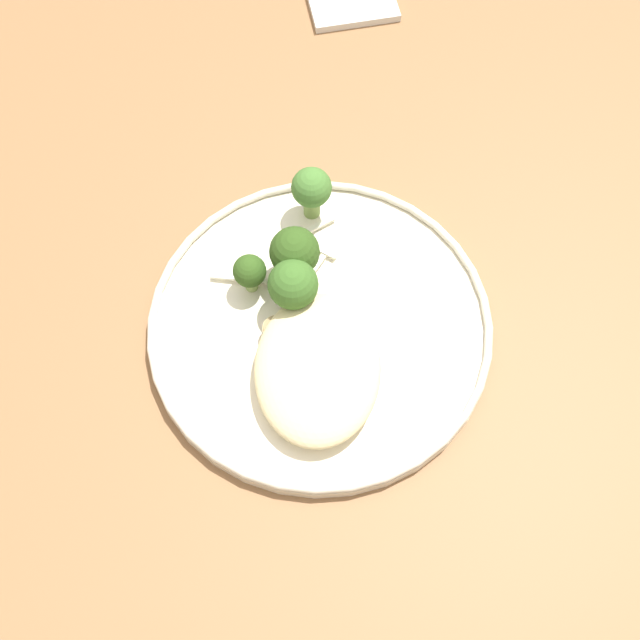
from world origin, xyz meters
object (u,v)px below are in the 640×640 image
dinner_plate (320,326)px  seared_scallop_tiny_bay (334,331)px  seared_scallop_center_golden (322,355)px  broccoli_floret_right_tilted (293,288)px  broccoli_floret_near_rim (312,189)px  seared_scallop_tilted_round (340,403)px  broccoli_floret_beside_noodles (250,272)px  broccoli_floret_left_leaning (295,253)px  seared_scallop_rear_pale (276,331)px

dinner_plate → seared_scallop_tiny_bay: size_ratio=10.38×
seared_scallop_center_golden → broccoli_floret_right_tilted: size_ratio=0.42×
seared_scallop_tiny_bay → broccoli_floret_near_rim: broccoli_floret_near_rim is taller
dinner_plate → seared_scallop_tilted_round: bearing=-166.7°
seared_scallop_tiny_bay → broccoli_floret_beside_noodles: bearing=57.7°
dinner_plate → seared_scallop_tiny_bay: (-0.01, -0.01, 0.01)m
dinner_plate → broccoli_floret_left_leaning: (0.05, 0.02, 0.04)m
seared_scallop_center_golden → broccoli_floret_beside_noodles: bearing=42.3°
broccoli_floret_left_leaning → broccoli_floret_near_rim: broccoli_floret_left_leaning is taller
seared_scallop_tilted_round → broccoli_floret_beside_noodles: bearing=35.3°
seared_scallop_tilted_round → broccoli_floret_left_leaning: broccoli_floret_left_leaning is taller
broccoli_floret_near_rim → broccoli_floret_beside_noodles: 0.09m
broccoli_floret_near_rim → broccoli_floret_beside_noodles: size_ratio=1.35×
seared_scallop_rear_pale → broccoli_floret_right_tilted: (0.03, -0.01, 0.03)m
broccoli_floret_left_leaning → broccoli_floret_near_rim: bearing=-10.5°
seared_scallop_tiny_bay → seared_scallop_center_golden: bearing=157.8°
seared_scallop_rear_pale → broccoli_floret_near_rim: (0.12, -0.03, 0.02)m
broccoli_floret_near_rim → broccoli_floret_right_tilted: (-0.10, 0.01, 0.00)m
seared_scallop_center_golden → broccoli_floret_left_leaning: size_ratio=0.42×
seared_scallop_rear_pale → seared_scallop_tiny_bay: bearing=-88.1°
seared_scallop_tiny_bay → broccoli_floret_near_rim: 0.13m
dinner_plate → broccoli_floret_beside_noodles: 0.07m
seared_scallop_tilted_round → broccoli_floret_right_tilted: broccoli_floret_right_tilted is taller
seared_scallop_center_golden → broccoli_floret_near_rim: 0.15m
seared_scallop_tilted_round → seared_scallop_center_golden: bearing=20.3°
seared_scallop_tiny_bay → dinner_plate: bearing=50.0°
seared_scallop_rear_pale → broccoli_floret_right_tilted: 0.04m
seared_scallop_tiny_bay → broccoli_floret_right_tilted: 0.05m
dinner_plate → seared_scallop_tiny_bay: seared_scallop_tiny_bay is taller
seared_scallop_center_golden → seared_scallop_tiny_bay: 0.03m
broccoli_floret_left_leaning → broccoli_floret_beside_noodles: 0.04m
broccoli_floret_left_leaning → broccoli_floret_near_rim: 0.07m
broccoli_floret_left_leaning → broccoli_floret_right_tilted: same height
dinner_plate → broccoli_floret_right_tilted: bearing=56.2°
seared_scallop_tiny_bay → broccoli_floret_left_leaning: broccoli_floret_left_leaning is taller
seared_scallop_rear_pale → seared_scallop_tilted_round: (-0.06, -0.05, 0.00)m
seared_scallop_center_golden → seared_scallop_rear_pale: size_ratio=1.09×
dinner_plate → broccoli_floret_left_leaning: broccoli_floret_left_leaning is taller
seared_scallop_tiny_bay → broccoli_floret_beside_noodles: size_ratio=0.67×
seared_scallop_center_golden → seared_scallop_tilted_round: size_ratio=0.74×
seared_scallop_rear_pale → dinner_plate: bearing=-72.1°
dinner_plate → broccoli_floret_beside_noodles: broccoli_floret_beside_noodles is taller
dinner_plate → seared_scallop_tiny_bay: 0.02m
seared_scallop_center_golden → broccoli_floret_right_tilted: broccoli_floret_right_tilted is taller
seared_scallop_tiny_bay → broccoli_floret_beside_noodles: (0.05, 0.07, 0.02)m
seared_scallop_center_golden → broccoli_floret_right_tilted: (0.05, 0.02, 0.02)m
broccoli_floret_beside_noodles → broccoli_floret_right_tilted: 0.04m
seared_scallop_rear_pale → seared_scallop_tilted_round: 0.08m
broccoli_floret_near_rim → seared_scallop_tiny_bay: bearing=-169.7°
broccoli_floret_left_leaning → seared_scallop_rear_pale: bearing=167.7°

